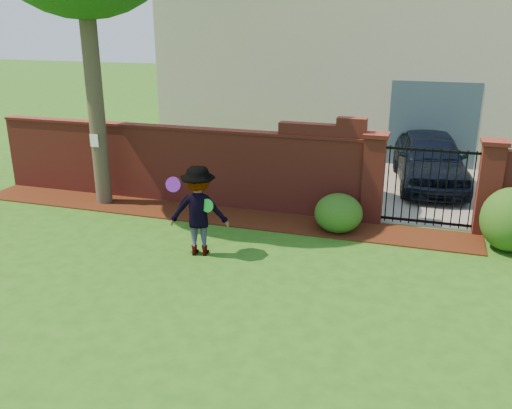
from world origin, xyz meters
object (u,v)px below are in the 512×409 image
(man, at_px, (198,211))
(frisbee_green, at_px, (207,206))
(car, at_px, (431,161))
(frisbee_purple, at_px, (173,184))

(man, xyz_separation_m, frisbee_green, (0.22, -0.09, 0.16))
(man, bearing_deg, car, -138.43)
(car, distance_m, frisbee_purple, 7.12)
(car, xyz_separation_m, man, (-3.90, -5.51, 0.14))
(car, height_order, frisbee_purple, frisbee_purple)
(man, xyz_separation_m, frisbee_purple, (-0.39, -0.14, 0.50))
(frisbee_purple, distance_m, frisbee_green, 0.70)
(car, height_order, man, man)
(frisbee_purple, bearing_deg, man, 19.62)
(frisbee_purple, bearing_deg, car, 52.73)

